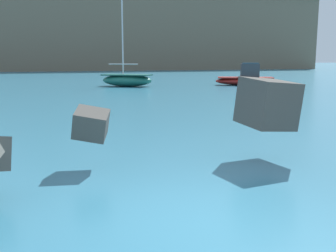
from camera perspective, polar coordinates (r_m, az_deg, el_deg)
ground_plane at (r=6.10m, az=5.03°, el=-13.66°), size 400.00×400.00×0.00m
breakwater_jetty at (r=8.01m, az=12.25°, el=0.05°), size 25.20×7.06×2.47m
boat_near_centre at (r=35.18m, az=-5.93°, el=6.66°), size 4.88×4.26×7.80m
boat_mid_left at (r=37.21m, az=11.17°, el=6.72°), size 5.72×4.02×2.06m
mooring_buoy_inner at (r=17.17m, az=13.95°, el=2.05°), size 0.44×0.44×0.44m
headland_bluff at (r=103.22m, az=-5.89°, el=13.11°), size 83.55×42.65×17.35m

